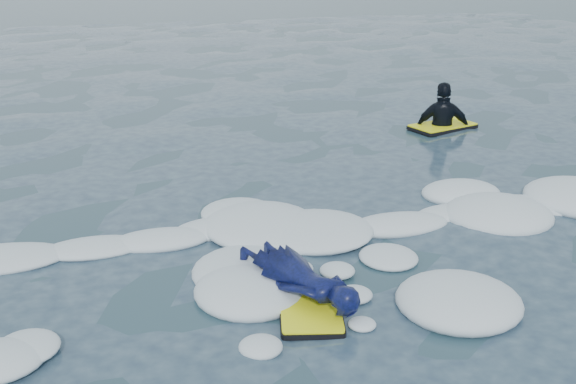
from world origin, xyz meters
name	(u,v)px	position (x,y,z in m)	size (l,w,h in m)	color
ground	(324,295)	(0.00, 0.00, 0.00)	(120.00, 120.00, 0.00)	#182B3B
foam_band	(293,249)	(0.00, 1.03, 0.00)	(12.00, 3.10, 0.30)	silver
prone_woman_unit	(303,280)	(-0.21, -0.03, 0.19)	(1.00, 1.54, 0.37)	black
waiting_rider_unit	(442,131)	(3.67, 4.96, -0.03)	(1.21, 0.89, 1.62)	black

